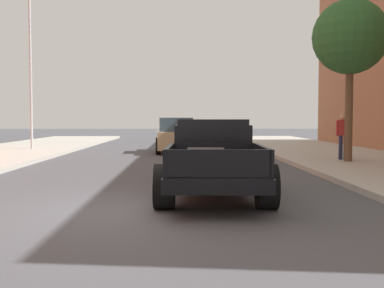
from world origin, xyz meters
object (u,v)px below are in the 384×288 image
object	(u,v)px
hotrod_truck_black	(213,159)
flagpole	(35,32)
car_background_tan	(175,136)
pedestrian_sidewalk_right	(343,133)
street_tree_second	(350,38)

from	to	relation	value
hotrod_truck_black	flagpole	bearing A→B (deg)	120.20
car_background_tan	pedestrian_sidewalk_right	xyz separation A→B (m)	(6.04, -5.91, 0.32)
flagpole	car_background_tan	bearing A→B (deg)	-3.93
flagpole	street_tree_second	bearing A→B (deg)	-29.12
pedestrian_sidewalk_right	flagpole	size ratio (longest dim) A/B	0.18
hotrod_truck_black	flagpole	xyz separation A→B (m)	(-7.66, 13.16, 5.02)
pedestrian_sidewalk_right	flagpole	bearing A→B (deg)	153.45
flagpole	hotrod_truck_black	bearing A→B (deg)	-59.80
hotrod_truck_black	pedestrian_sidewalk_right	distance (m)	8.49
pedestrian_sidewalk_right	hotrod_truck_black	bearing A→B (deg)	-126.92
flagpole	pedestrian_sidewalk_right	bearing A→B (deg)	-26.55
hotrod_truck_black	street_tree_second	size ratio (longest dim) A/B	0.91
hotrod_truck_black	flagpole	size ratio (longest dim) A/B	0.54
car_background_tan	street_tree_second	xyz separation A→B (m)	(5.97, -6.61, 3.55)
car_background_tan	hotrod_truck_black	bearing A→B (deg)	-85.78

